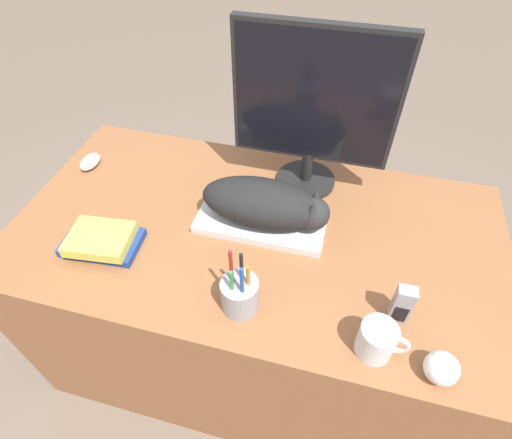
% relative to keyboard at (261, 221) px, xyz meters
% --- Properties ---
extents(desk, '(1.46, 0.77, 0.75)m').
position_rel_keyboard_xyz_m(desk, '(-0.01, -0.03, -0.39)').
color(desk, brown).
rests_on(desk, ground_plane).
extents(keyboard, '(0.38, 0.18, 0.02)m').
position_rel_keyboard_xyz_m(keyboard, '(0.00, 0.00, 0.00)').
color(keyboard, silver).
rests_on(keyboard, desk).
extents(cat, '(0.37, 0.16, 0.13)m').
position_rel_keyboard_xyz_m(cat, '(0.02, 0.00, 0.08)').
color(cat, black).
rests_on(cat, keyboard).
extents(monitor, '(0.47, 0.19, 0.51)m').
position_rel_keyboard_xyz_m(monitor, '(0.10, 0.22, 0.28)').
color(monitor, black).
rests_on(monitor, desk).
extents(computer_mouse, '(0.06, 0.09, 0.04)m').
position_rel_keyboard_xyz_m(computer_mouse, '(-0.65, 0.12, 0.01)').
color(computer_mouse, silver).
rests_on(computer_mouse, desk).
extents(coffee_mug, '(0.12, 0.09, 0.09)m').
position_rel_keyboard_xyz_m(coffee_mug, '(0.35, -0.32, 0.03)').
color(coffee_mug, silver).
rests_on(coffee_mug, desk).
extents(pen_cup, '(0.09, 0.09, 0.20)m').
position_rel_keyboard_xyz_m(pen_cup, '(0.02, -0.29, 0.04)').
color(pen_cup, '#939399').
rests_on(pen_cup, desk).
extents(baseball, '(0.07, 0.07, 0.07)m').
position_rel_keyboard_xyz_m(baseball, '(0.49, -0.35, 0.03)').
color(baseball, silver).
rests_on(baseball, desk).
extents(phone, '(0.04, 0.03, 0.12)m').
position_rel_keyboard_xyz_m(phone, '(0.40, -0.22, 0.05)').
color(phone, '#99999E').
rests_on(phone, desk).
extents(book_stack, '(0.22, 0.16, 0.06)m').
position_rel_keyboard_xyz_m(book_stack, '(-0.42, -0.20, 0.01)').
color(book_stack, navy).
rests_on(book_stack, desk).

